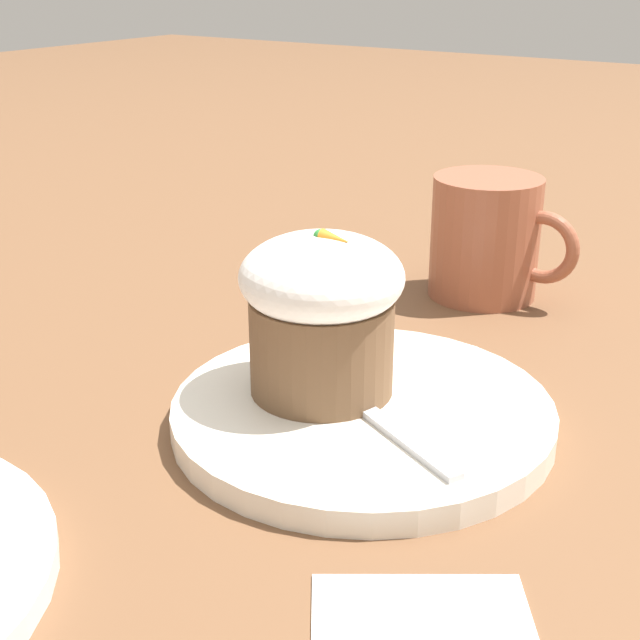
% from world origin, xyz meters
% --- Properties ---
extents(ground_plane, '(4.00, 4.00, 0.00)m').
position_xyz_m(ground_plane, '(0.00, 0.00, 0.00)').
color(ground_plane, brown).
extents(dessert_plate, '(0.23, 0.23, 0.02)m').
position_xyz_m(dessert_plate, '(0.00, 0.00, 0.01)').
color(dessert_plate, white).
rests_on(dessert_plate, ground_plane).
extents(carrot_cake, '(0.10, 0.10, 0.10)m').
position_xyz_m(carrot_cake, '(-0.03, -0.00, 0.07)').
color(carrot_cake, brown).
rests_on(carrot_cake, dessert_plate).
extents(spoon, '(0.13, 0.08, 0.01)m').
position_xyz_m(spoon, '(-0.00, -0.01, 0.02)').
color(spoon, '#B7B7BC').
rests_on(spoon, dessert_plate).
extents(coffee_cup, '(0.12, 0.09, 0.10)m').
position_xyz_m(coffee_cup, '(-0.03, 0.25, 0.05)').
color(coffee_cup, '#9E563D').
rests_on(coffee_cup, ground_plane).
extents(paper_napkin, '(0.12, 0.12, 0.00)m').
position_xyz_m(paper_napkin, '(0.12, -0.14, 0.00)').
color(paper_napkin, white).
rests_on(paper_napkin, ground_plane).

